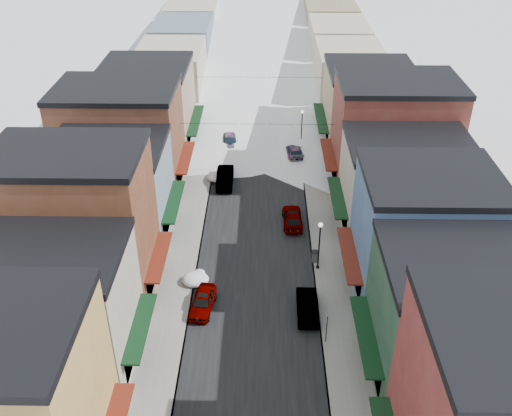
{
  "coord_description": "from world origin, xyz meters",
  "views": [
    {
      "loc": [
        0.69,
        -15.92,
        30.36
      ],
      "look_at": [
        0.0,
        28.87,
        2.64
      ],
      "focal_mm": 40.0,
      "sensor_mm": 36.0,
      "label": 1
    }
  ],
  "objects_px": {
    "car_green_sedan": "(307,306)",
    "trash_can": "(315,256)",
    "car_dark_hatch": "(225,178)",
    "car_silver_sedan": "(203,302)",
    "streetlamp_near": "(320,240)"
  },
  "relations": [
    {
      "from": "streetlamp_near",
      "to": "trash_can",
      "type": "bearing_deg",
      "value": 102.02
    },
    {
      "from": "car_green_sedan",
      "to": "car_silver_sedan",
      "type": "bearing_deg",
      "value": -2.26
    },
    {
      "from": "car_dark_hatch",
      "to": "trash_can",
      "type": "bearing_deg",
      "value": -58.33
    },
    {
      "from": "car_dark_hatch",
      "to": "car_green_sedan",
      "type": "xyz_separation_m",
      "value": [
        7.65,
        -20.36,
        -0.06
      ]
    },
    {
      "from": "car_silver_sedan",
      "to": "trash_can",
      "type": "bearing_deg",
      "value": 40.79
    },
    {
      "from": "car_green_sedan",
      "to": "trash_can",
      "type": "relative_size",
      "value": 4.4
    },
    {
      "from": "car_silver_sedan",
      "to": "car_green_sedan",
      "type": "bearing_deg",
      "value": 4.29
    },
    {
      "from": "streetlamp_near",
      "to": "car_dark_hatch",
      "type": "bearing_deg",
      "value": 121.09
    },
    {
      "from": "car_dark_hatch",
      "to": "car_silver_sedan",
      "type": "bearing_deg",
      "value": -91.99
    },
    {
      "from": "car_dark_hatch",
      "to": "trash_can",
      "type": "height_order",
      "value": "car_dark_hatch"
    },
    {
      "from": "streetlamp_near",
      "to": "car_silver_sedan",
      "type": "bearing_deg",
      "value": -151.12
    },
    {
      "from": "car_dark_hatch",
      "to": "car_green_sedan",
      "type": "height_order",
      "value": "car_dark_hatch"
    },
    {
      "from": "car_silver_sedan",
      "to": "streetlamp_near",
      "type": "relative_size",
      "value": 0.89
    },
    {
      "from": "car_dark_hatch",
      "to": "trash_can",
      "type": "distance_m",
      "value": 16.33
    },
    {
      "from": "trash_can",
      "to": "car_dark_hatch",
      "type": "bearing_deg",
      "value": 122.2
    }
  ]
}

